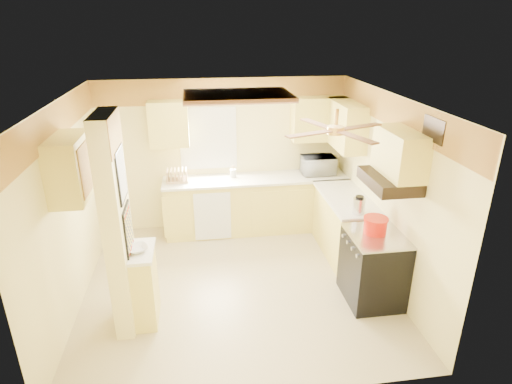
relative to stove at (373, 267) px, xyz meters
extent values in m
plane|color=tan|center=(-1.67, 0.55, -0.46)|extent=(4.00, 4.00, 0.00)
plane|color=white|center=(-1.67, 0.55, 2.04)|extent=(4.00, 4.00, 0.00)
plane|color=#F9E898|center=(-1.67, 2.45, 0.79)|extent=(4.00, 0.00, 4.00)
plane|color=#F9E898|center=(-1.67, -1.35, 0.79)|extent=(4.00, 0.00, 4.00)
plane|color=#F9E898|center=(-3.67, 0.55, 0.79)|extent=(0.00, 3.80, 3.80)
plane|color=#F9E898|center=(0.33, 0.55, 0.79)|extent=(0.00, 3.80, 3.80)
cube|color=gold|center=(-1.67, 2.43, 1.84)|extent=(4.00, 0.02, 0.40)
cube|color=#F9E898|center=(-3.02, 0.00, 0.79)|extent=(0.20, 0.70, 2.50)
cube|color=#E6D567|center=(-2.80, 0.00, -0.01)|extent=(0.25, 0.55, 0.90)
cube|color=silver|center=(-2.80, 0.00, 0.46)|extent=(0.28, 0.58, 0.04)
cube|color=#E6D567|center=(-1.17, 2.15, -0.01)|extent=(3.00, 0.60, 0.90)
cube|color=#E6D567|center=(0.03, 1.15, -0.01)|extent=(0.60, 1.40, 0.90)
cube|color=silver|center=(-1.17, 2.14, 0.46)|extent=(3.04, 0.64, 0.04)
cube|color=silver|center=(0.02, 1.15, 0.46)|extent=(0.64, 1.44, 0.04)
cube|color=white|center=(-1.92, 1.84, -0.03)|extent=(0.58, 0.02, 0.80)
cube|color=white|center=(-1.92, 2.44, 1.09)|extent=(0.92, 0.02, 1.02)
cube|color=white|center=(-1.92, 2.44, 1.09)|extent=(0.80, 0.02, 0.90)
cube|color=#E6D567|center=(-2.52, 2.27, 1.39)|extent=(0.60, 0.35, 0.70)
cube|color=#E6D567|center=(-0.12, 2.27, 1.39)|extent=(0.90, 0.35, 0.70)
cube|color=#E6D567|center=(0.16, 1.80, 1.39)|extent=(0.35, 1.00, 0.70)
cube|color=#E6D567|center=(-3.49, 0.30, 1.39)|extent=(0.35, 0.75, 0.70)
cube|color=#E6D567|center=(0.16, 0.00, 1.49)|extent=(0.35, 0.76, 0.52)
cube|color=black|center=(0.00, 0.00, -0.01)|extent=(0.65, 0.76, 0.90)
cube|color=silver|center=(0.00, 0.00, 0.44)|extent=(0.66, 0.77, 0.02)
cylinder|color=silver|center=(-0.33, -0.25, 0.34)|extent=(0.03, 0.05, 0.05)
cylinder|color=silver|center=(-0.33, -0.08, 0.34)|extent=(0.03, 0.05, 0.05)
cylinder|color=silver|center=(-0.33, 0.08, 0.34)|extent=(0.03, 0.05, 0.05)
cylinder|color=silver|center=(-0.33, 0.25, 0.34)|extent=(0.03, 0.05, 0.05)
cube|color=black|center=(0.07, 0.00, 1.16)|extent=(0.50, 0.76, 0.14)
cube|color=black|center=(-2.91, 0.00, 1.39)|extent=(0.02, 0.42, 0.57)
cube|color=white|center=(-2.90, 0.00, 1.39)|extent=(0.01, 0.37, 0.52)
cube|color=black|center=(-2.91, 0.00, 0.74)|extent=(0.02, 0.42, 0.57)
cube|color=yellow|center=(-2.90, 0.00, 0.74)|extent=(0.01, 0.37, 0.52)
cube|color=brown|center=(-1.57, 1.05, 2.00)|extent=(1.35, 0.95, 0.06)
cube|color=white|center=(-1.57, 1.05, 1.97)|extent=(1.15, 0.75, 0.02)
cylinder|color=gold|center=(-0.67, -0.15, 1.96)|extent=(0.04, 0.04, 0.16)
cylinder|color=gold|center=(-0.67, -0.15, 1.82)|extent=(0.18, 0.18, 0.08)
cube|color=brown|center=(-0.37, -0.04, 1.82)|extent=(0.55, 0.28, 0.01)
cube|color=brown|center=(-0.78, 0.15, 1.82)|extent=(0.28, 0.55, 0.01)
cube|color=brown|center=(-0.97, -0.26, 1.82)|extent=(0.55, 0.28, 0.01)
cube|color=brown|center=(-0.56, -0.45, 1.82)|extent=(0.28, 0.55, 0.01)
cube|color=black|center=(0.31, -0.35, 1.84)|extent=(0.02, 0.40, 0.25)
imported|color=white|center=(-0.12, 2.19, 0.63)|extent=(0.55, 0.37, 0.30)
imported|color=white|center=(-2.83, -0.02, 0.51)|extent=(0.31, 0.31, 0.06)
cylinder|color=red|center=(0.00, 0.07, 0.54)|extent=(0.28, 0.28, 0.18)
cylinder|color=red|center=(0.00, 0.07, 0.64)|extent=(0.30, 0.30, 0.02)
cylinder|color=silver|center=(-0.02, 0.59, 0.59)|extent=(0.16, 0.16, 0.22)
cylinder|color=black|center=(-0.02, 0.59, 0.71)|extent=(0.11, 0.11, 0.03)
cube|color=tan|center=(-2.45, 2.15, 0.50)|extent=(0.35, 0.26, 0.04)
cube|color=tan|center=(-2.59, 2.15, 0.58)|extent=(0.02, 0.23, 0.20)
cube|color=tan|center=(-2.53, 2.15, 0.58)|extent=(0.02, 0.23, 0.20)
cube|color=tan|center=(-2.48, 2.15, 0.58)|extent=(0.02, 0.23, 0.20)
cube|color=tan|center=(-2.42, 2.15, 0.58)|extent=(0.02, 0.23, 0.20)
cube|color=tan|center=(-2.36, 2.15, 0.58)|extent=(0.02, 0.23, 0.20)
cube|color=tan|center=(-2.30, 2.15, 0.58)|extent=(0.02, 0.23, 0.20)
cylinder|color=white|center=(-2.53, 2.15, 0.58)|extent=(0.01, 0.20, 0.20)
cylinder|color=white|center=(-2.42, 2.15, 0.58)|extent=(0.01, 0.20, 0.20)
cylinder|color=white|center=(-1.54, 2.23, 0.54)|extent=(0.10, 0.10, 0.13)
cylinder|color=tan|center=(-1.53, 2.23, 0.58)|extent=(0.01, 0.01, 0.20)
cylinder|color=tan|center=(-1.54, 2.25, 0.58)|extent=(0.01, 0.01, 0.20)
cylinder|color=tan|center=(-1.56, 2.23, 0.58)|extent=(0.01, 0.01, 0.20)
cylinder|color=tan|center=(-1.54, 2.21, 0.58)|extent=(0.01, 0.01, 0.20)
camera|label=1|loc=(-2.12, -4.35, 2.91)|focal=30.00mm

